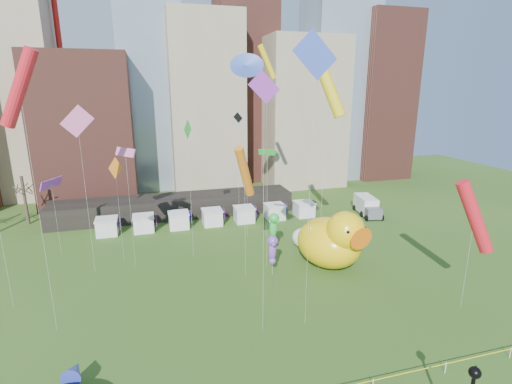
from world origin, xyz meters
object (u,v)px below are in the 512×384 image
object	(u,v)px
small_duck	(306,237)
box_truck	(367,206)
seahorse_purple	(273,248)
seahorse_green	(274,225)
big_duck	(332,240)

from	to	relation	value
small_duck	box_truck	bearing A→B (deg)	25.12
seahorse_purple	small_duck	bearing A→B (deg)	54.24
small_duck	seahorse_green	distance (m)	5.37
seahorse_green	seahorse_purple	distance (m)	5.27
seahorse_purple	seahorse_green	bearing A→B (deg)	82.94
big_duck	seahorse_green	distance (m)	7.37
big_duck	seahorse_green	size ratio (longest dim) A/B	1.86
big_duck	box_truck	world-z (taller)	big_duck
big_duck	seahorse_purple	distance (m)	7.19
big_duck	small_duck	bearing A→B (deg)	82.49
big_duck	small_duck	world-z (taller)	big_duck
small_duck	box_truck	world-z (taller)	small_duck
seahorse_green	box_truck	world-z (taller)	seahorse_green
big_duck	small_duck	distance (m)	6.10
seahorse_green	big_duck	bearing A→B (deg)	-50.47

